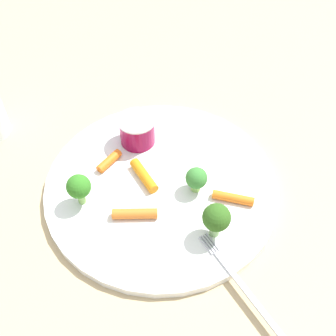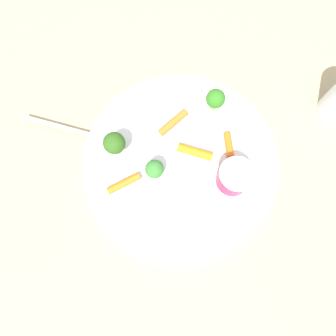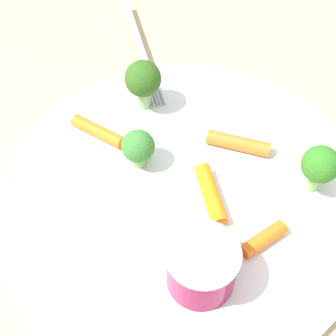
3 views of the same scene
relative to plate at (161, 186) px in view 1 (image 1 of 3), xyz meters
name	(u,v)px [view 1 (image 1 of 3)]	position (x,y,z in m)	size (l,w,h in m)	color
ground_plane	(161,188)	(0.00, 0.00, -0.01)	(2.40, 2.40, 0.00)	tan
plate	(161,186)	(0.00, 0.00, 0.00)	(0.31, 0.31, 0.01)	white
sauce_cup	(137,130)	(0.03, 0.08, 0.03)	(0.05, 0.05, 0.04)	maroon
broccoli_floret_0	(196,179)	(0.03, -0.04, 0.03)	(0.03, 0.03, 0.04)	#86B959
broccoli_floret_1	(216,218)	(-0.01, -0.10, 0.04)	(0.03, 0.03, 0.05)	#8FBC71
broccoli_floret_2	(79,187)	(-0.10, 0.05, 0.04)	(0.03, 0.03, 0.05)	#88BE5F
carrot_stick_0	(144,176)	(-0.01, 0.02, 0.01)	(0.01, 0.01, 0.06)	orange
carrot_stick_1	(109,161)	(-0.03, 0.08, 0.01)	(0.01, 0.01, 0.04)	orange
carrot_stick_2	(233,198)	(0.05, -0.08, 0.01)	(0.01, 0.01, 0.05)	orange
carrot_stick_3	(135,214)	(-0.06, -0.02, 0.01)	(0.01, 0.01, 0.06)	orange
fork	(247,292)	(-0.03, -0.18, 0.01)	(0.04, 0.18, 0.00)	#B9B9C2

